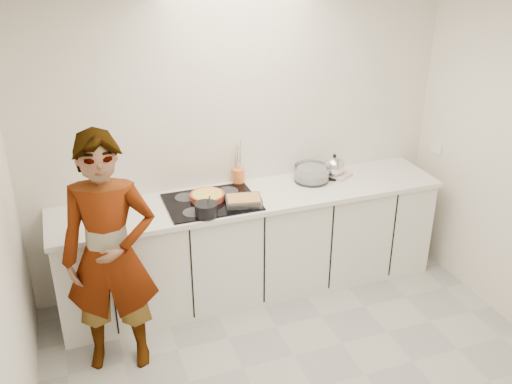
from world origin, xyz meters
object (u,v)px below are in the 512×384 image
object	(u,v)px
hob	(212,202)
utensil_crock	(239,176)
saucepan	(206,209)
kettle	(334,167)
baking_dish	(243,200)
mixing_bowl	(312,174)
cook	(110,256)
tart_dish	(207,196)

from	to	relation	value
hob	utensil_crock	world-z (taller)	utensil_crock
hob	saucepan	world-z (taller)	saucepan
saucepan	kettle	bearing A→B (deg)	15.55
utensil_crock	kettle	bearing A→B (deg)	-10.81
baking_dish	kettle	distance (m)	0.95
saucepan	mixing_bowl	size ratio (longest dim) A/B	0.60
cook	mixing_bowl	bearing A→B (deg)	31.98
kettle	utensil_crock	bearing A→B (deg)	169.19
utensil_crock	baking_dish	bearing A→B (deg)	-102.98
hob	tart_dish	world-z (taller)	tart_dish
hob	baking_dish	bearing A→B (deg)	-29.89
saucepan	mixing_bowl	xyz separation A→B (m)	(1.03, 0.34, 0.00)
mixing_bowl	utensil_crock	world-z (taller)	mixing_bowl
hob	utensil_crock	xyz separation A→B (m)	(0.32, 0.29, 0.06)
tart_dish	saucepan	bearing A→B (deg)	-107.01
tart_dish	baking_dish	size ratio (longest dim) A/B	0.95
tart_dish	utensil_crock	size ratio (longest dim) A/B	2.30
baking_dish	cook	distance (m)	1.14
hob	mixing_bowl	distance (m)	0.93
hob	tart_dish	size ratio (longest dim) A/B	2.38
mixing_bowl	utensil_crock	xyz separation A→B (m)	(-0.60, 0.17, 0.00)
saucepan	utensil_crock	xyz separation A→B (m)	(0.42, 0.50, 0.00)
kettle	cook	size ratio (longest dim) A/B	0.12
baking_dish	utensil_crock	size ratio (longest dim) A/B	2.43
saucepan	kettle	xyz separation A→B (m)	(1.24, 0.35, 0.03)
mixing_bowl	utensil_crock	distance (m)	0.63
tart_dish	utensil_crock	world-z (taller)	utensil_crock
mixing_bowl	cook	bearing A→B (deg)	-160.72
cook	saucepan	bearing A→B (deg)	33.57
hob	baking_dish	xyz separation A→B (m)	(0.22, -0.13, 0.04)
utensil_crock	cook	distance (m)	1.42
tart_dish	utensil_crock	distance (m)	0.41
cook	baking_dish	bearing A→B (deg)	31.77
kettle	mixing_bowl	bearing A→B (deg)	-177.28
baking_dish	mixing_bowl	size ratio (longest dim) A/B	0.91
hob	utensil_crock	bearing A→B (deg)	41.89
utensil_crock	cook	size ratio (longest dim) A/B	0.07
saucepan	mixing_bowl	world-z (taller)	saucepan
tart_dish	mixing_bowl	world-z (taller)	mixing_bowl
tart_dish	cook	distance (m)	1.00
hob	mixing_bowl	xyz separation A→B (m)	(0.92, 0.12, 0.06)
mixing_bowl	kettle	world-z (taller)	kettle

